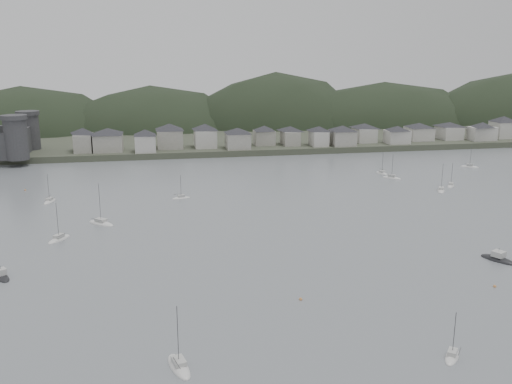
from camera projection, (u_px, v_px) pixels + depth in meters
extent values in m
plane|color=slate|center=(327.00, 313.00, 108.62)|extent=(900.00, 900.00, 0.00)
cube|color=#383D2D|center=(198.00, 124.00, 389.53)|extent=(900.00, 250.00, 3.00)
ellipsoid|color=black|center=(26.00, 150.00, 350.50)|extent=(138.98, 92.48, 81.13)
ellipsoid|color=black|center=(153.00, 146.00, 365.42)|extent=(132.08, 90.41, 79.74)
ellipsoid|color=black|center=(275.00, 146.00, 381.00)|extent=(133.88, 88.37, 101.41)
ellipsoid|color=black|center=(381.00, 141.00, 389.13)|extent=(165.81, 81.78, 82.55)
cylinder|color=#343437|center=(16.00, 140.00, 247.50)|extent=(10.00, 10.00, 18.00)
cylinder|color=#343437|center=(29.00, 132.00, 274.32)|extent=(10.00, 10.00, 17.00)
cube|color=#343437|center=(24.00, 142.00, 261.58)|extent=(3.50, 30.00, 12.00)
cube|color=gray|center=(84.00, 143.00, 268.70)|extent=(8.34, 12.91, 8.59)
pyramid|color=#25252A|center=(83.00, 131.00, 267.29)|extent=(15.78, 15.78, 3.01)
cube|color=gray|center=(108.00, 143.00, 270.21)|extent=(13.68, 13.35, 8.36)
pyramid|color=#25252A|center=(108.00, 131.00, 268.84)|extent=(20.07, 20.07, 2.93)
cube|color=#BBB7B0|center=(145.00, 144.00, 268.37)|extent=(9.78, 10.20, 8.08)
pyramid|color=#25252A|center=(145.00, 132.00, 267.04)|extent=(14.83, 14.83, 2.83)
cube|color=gray|center=(170.00, 139.00, 279.58)|extent=(12.59, 13.33, 9.09)
pyramid|color=#25252A|center=(169.00, 127.00, 278.10)|extent=(19.24, 19.24, 3.18)
cube|color=#BBB7B0|center=(205.00, 139.00, 281.32)|extent=(10.74, 12.17, 8.87)
pyramid|color=#25252A|center=(205.00, 127.00, 279.87)|extent=(17.01, 17.01, 3.10)
cube|color=gray|center=(238.00, 141.00, 278.01)|extent=(11.63, 12.09, 7.69)
pyramid|color=#25252A|center=(238.00, 130.00, 276.75)|extent=(17.61, 17.61, 2.69)
cube|color=gray|center=(264.00, 138.00, 289.05)|extent=(10.37, 9.35, 7.44)
pyramid|color=#25252A|center=(264.00, 128.00, 287.83)|extent=(14.65, 14.65, 2.60)
cube|color=gray|center=(290.00, 138.00, 289.18)|extent=(8.24, 12.20, 7.22)
pyramid|color=#25252A|center=(290.00, 129.00, 288.00)|extent=(15.17, 15.17, 2.53)
cube|color=#BBB7B0|center=(319.00, 138.00, 286.63)|extent=(8.06, 10.91, 7.46)
pyramid|color=#25252A|center=(319.00, 129.00, 285.41)|extent=(14.08, 14.08, 2.61)
cube|color=gray|center=(342.00, 138.00, 287.40)|extent=(11.73, 11.78, 7.66)
pyramid|color=#25252A|center=(343.00, 128.00, 286.14)|extent=(17.46, 17.46, 2.68)
cube|color=#BBB7B0|center=(364.00, 135.00, 299.66)|extent=(10.19, 13.02, 7.33)
pyramid|color=#25252A|center=(365.00, 126.00, 298.46)|extent=(17.23, 17.23, 2.57)
cube|color=#BBB7B0|center=(397.00, 137.00, 293.95)|extent=(11.70, 9.81, 6.88)
pyramid|color=#25252A|center=(398.00, 128.00, 292.83)|extent=(15.97, 15.97, 2.41)
cube|color=#BBB7B0|center=(419.00, 134.00, 305.39)|extent=(12.83, 12.48, 7.00)
pyramid|color=#25252A|center=(419.00, 125.00, 304.25)|extent=(18.79, 18.79, 2.45)
cube|color=#BBB7B0|center=(449.00, 133.00, 309.17)|extent=(11.07, 13.50, 6.97)
pyramid|color=#25252A|center=(450.00, 124.00, 308.03)|extent=(18.25, 18.25, 2.44)
cube|color=#BBB7B0|center=(482.00, 134.00, 304.52)|extent=(13.75, 9.12, 7.34)
pyramid|color=#25252A|center=(483.00, 125.00, 303.32)|extent=(16.97, 16.97, 2.57)
cube|color=#BBB7B0|center=(503.00, 130.00, 313.28)|extent=(11.37, 11.57, 9.05)
pyramid|color=#25252A|center=(504.00, 119.00, 311.80)|extent=(17.03, 17.03, 3.17)
ellipsoid|color=silver|center=(181.00, 198.00, 194.25)|extent=(6.83, 3.38, 1.31)
cube|color=#B5B5B0|center=(181.00, 196.00, 194.02)|extent=(2.53, 1.87, 0.70)
cylinder|color=#3F3F42|center=(181.00, 187.00, 193.22)|extent=(0.12, 0.12, 8.18)
cylinder|color=#3F3F42|center=(178.00, 194.00, 193.91)|extent=(2.90, 0.70, 0.10)
ellipsoid|color=silver|center=(382.00, 174.00, 234.12)|extent=(4.30, 7.66, 1.46)
cube|color=#B5B5B0|center=(382.00, 171.00, 233.87)|extent=(2.26, 2.90, 0.70)
cylinder|color=#3F3F42|center=(383.00, 163.00, 232.97)|extent=(0.12, 0.12, 9.12)
cylinder|color=#3F3F42|center=(382.00, 169.00, 235.00)|extent=(1.02, 3.18, 0.10)
ellipsoid|color=silver|center=(179.00, 367.00, 89.69)|extent=(4.78, 8.90, 1.70)
cube|color=#B5B5B0|center=(179.00, 361.00, 89.42)|extent=(2.56, 3.35, 0.70)
cylinder|color=#3F3F42|center=(178.00, 337.00, 88.37)|extent=(0.12, 0.12, 10.61)
cylinder|color=#3F3F42|center=(177.00, 363.00, 87.80)|extent=(1.07, 3.72, 0.10)
ellipsoid|color=silver|center=(452.00, 357.00, 92.73)|extent=(5.60, 6.26, 1.28)
cube|color=#B5B5B0|center=(452.00, 352.00, 92.50)|extent=(2.50, 2.62, 0.70)
cylinder|color=#3F3F42|center=(454.00, 334.00, 91.72)|extent=(0.12, 0.12, 7.99)
cylinder|color=#3F3F42|center=(460.00, 351.00, 91.64)|extent=(1.88, 2.30, 0.10)
ellipsoid|color=silver|center=(101.00, 224.00, 165.17)|extent=(9.30, 8.84, 1.95)
cube|color=#B5B5B0|center=(101.00, 220.00, 164.86)|extent=(3.96, 3.87, 0.70)
cylinder|color=#3F3F42|center=(100.00, 204.00, 163.66)|extent=(0.12, 0.12, 12.17)
cylinder|color=#3F3F42|center=(96.00, 219.00, 163.37)|extent=(3.31, 3.02, 0.10)
ellipsoid|color=silver|center=(470.00, 167.00, 247.78)|extent=(7.66, 6.50, 1.54)
cube|color=#B5B5B0|center=(470.00, 165.00, 247.52)|extent=(3.17, 2.95, 0.70)
cylinder|color=#3F3F42|center=(471.00, 156.00, 246.58)|extent=(0.12, 0.12, 9.60)
cylinder|color=#3F3F42|center=(469.00, 164.00, 246.41)|extent=(2.85, 2.11, 0.10)
ellipsoid|color=silver|center=(451.00, 186.00, 212.18)|extent=(6.09, 6.98, 1.41)
cube|color=#B5B5B0|center=(451.00, 184.00, 211.94)|extent=(2.74, 2.91, 0.70)
cylinder|color=#3F3F42|center=(452.00, 175.00, 211.08)|extent=(0.12, 0.12, 8.83)
cylinder|color=#3F3F42|center=(448.00, 182.00, 212.63)|extent=(2.01, 2.58, 0.10)
ellipsoid|color=silver|center=(392.00, 178.00, 225.67)|extent=(7.31, 7.18, 1.55)
cube|color=#B5B5B0|center=(392.00, 176.00, 225.41)|extent=(3.14, 3.12, 0.70)
cylinder|color=#3F3F42|center=(392.00, 166.00, 224.46)|extent=(0.12, 0.12, 9.70)
cylinder|color=#3F3F42|center=(391.00, 175.00, 224.17)|extent=(2.58, 2.50, 0.10)
ellipsoid|color=silver|center=(59.00, 240.00, 151.16)|extent=(6.62, 8.38, 1.65)
cube|color=#B5B5B0|center=(59.00, 236.00, 150.88)|extent=(3.07, 3.41, 0.70)
cylinder|color=#3F3F42|center=(57.00, 221.00, 149.87)|extent=(0.12, 0.12, 10.30)
cylinder|color=#3F3F42|center=(61.00, 235.00, 149.70)|extent=(2.06, 3.19, 0.10)
ellipsoid|color=silver|center=(50.00, 202.00, 189.78)|extent=(4.43, 8.03, 1.53)
cube|color=#B5B5B0|center=(49.00, 199.00, 189.52)|extent=(2.35, 3.04, 0.70)
cylinder|color=#3F3F42|center=(48.00, 188.00, 188.58)|extent=(0.12, 0.12, 9.57)
cylinder|color=#3F3F42|center=(49.00, 196.00, 190.59)|extent=(1.03, 3.34, 0.10)
ellipsoid|color=silver|center=(441.00, 191.00, 204.71)|extent=(6.11, 8.36, 1.62)
cube|color=#B5B5B0|center=(441.00, 188.00, 204.44)|extent=(2.91, 3.34, 0.70)
cylinder|color=#3F3F42|center=(442.00, 177.00, 203.45)|extent=(0.12, 0.12, 10.12)
cylinder|color=#3F3F42|center=(438.00, 186.00, 205.41)|extent=(1.81, 3.26, 0.10)
ellipsoid|color=black|center=(498.00, 260.00, 136.14)|extent=(7.07, 9.46, 1.98)
cube|color=#B5B5B0|center=(499.00, 254.00, 135.75)|extent=(3.49, 3.56, 1.40)
cylinder|color=#3F3F42|center=(499.00, 250.00, 135.53)|extent=(0.10, 0.10, 1.20)
ellipsoid|color=black|center=(2.00, 278.00, 125.51)|extent=(5.95, 7.64, 1.61)
cube|color=#B5B5B0|center=(1.00, 272.00, 125.16)|extent=(2.87, 2.92, 1.40)
cylinder|color=#3F3F42|center=(0.00, 268.00, 124.94)|extent=(0.10, 0.10, 1.20)
sphere|color=#D08645|center=(301.00, 299.00, 114.29)|extent=(0.70, 0.70, 0.70)
sphere|color=#D08645|center=(495.00, 286.00, 120.56)|extent=(0.70, 0.70, 0.70)
sphere|color=#D08645|center=(25.00, 190.00, 205.66)|extent=(0.70, 0.70, 0.70)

